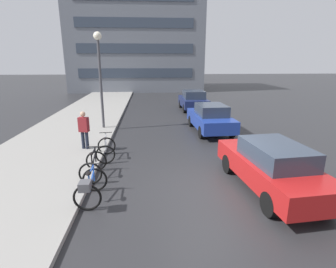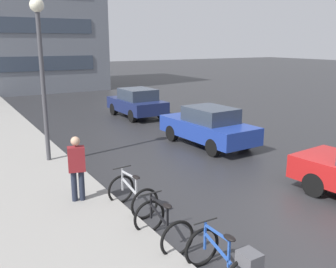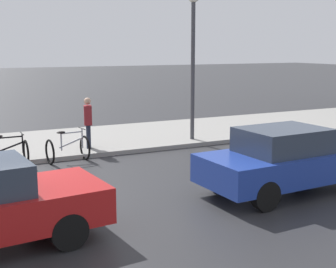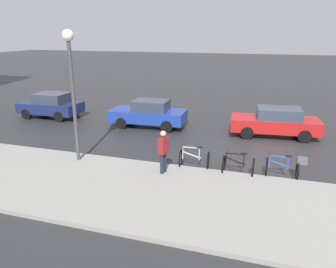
{
  "view_description": "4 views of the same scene",
  "coord_description": "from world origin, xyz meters",
  "views": [
    {
      "loc": [
        -1.72,
        -7.26,
        3.78
      ],
      "look_at": [
        -0.96,
        2.89,
        0.92
      ],
      "focal_mm": 28.0,
      "sensor_mm": 36.0,
      "label": 1
    },
    {
      "loc": [
        -6.96,
        -4.83,
        3.92
      ],
      "look_at": [
        -1.2,
        4.8,
        1.17
      ],
      "focal_mm": 40.0,
      "sensor_mm": 36.0,
      "label": 2
    },
    {
      "loc": [
        9.83,
        -0.58,
        3.32
      ],
      "look_at": [
        -2.22,
        5.38,
        0.82
      ],
      "focal_mm": 50.0,
      "sensor_mm": 36.0,
      "label": 3
    },
    {
      "loc": [
        -15.05,
        0.11,
        5.12
      ],
      "look_at": [
        -1.93,
        4.26,
        0.83
      ],
      "focal_mm": 35.0,
      "sensor_mm": 36.0,
      "label": 4
    }
  ],
  "objects": [
    {
      "name": "bicycle_third",
      "position": [
        -3.44,
        2.71,
        0.4
      ],
      "size": [
        0.85,
        1.2,
        0.98
      ],
      "color": "black",
      "rests_on": "ground"
    },
    {
      "name": "bicycle_nearest",
      "position": [
        -3.35,
        -0.67,
        0.49
      ],
      "size": [
        0.75,
        1.38,
        0.93
      ],
      "color": "black",
      "rests_on": "ground"
    },
    {
      "name": "car_blue",
      "position": [
        1.63,
        6.51,
        0.76
      ],
      "size": [
        1.96,
        4.24,
        1.52
      ],
      "color": "navy",
      "rests_on": "ground"
    },
    {
      "name": "car_navy",
      "position": [
        1.81,
        13.08,
        0.78
      ],
      "size": [
        1.94,
        3.77,
        1.53
      ],
      "color": "navy",
      "rests_on": "ground"
    },
    {
      "name": "streetlamp",
      "position": [
        -4.28,
        7.34,
        3.62
      ],
      "size": [
        0.43,
        0.43,
        5.23
      ],
      "color": "#424247",
      "rests_on": "ground"
    },
    {
      "name": "pedestrian",
      "position": [
        -4.45,
        3.64,
        0.99
      ],
      "size": [
        0.45,
        0.33,
        1.76
      ],
      "color": "#1E2333",
      "rests_on": "ground"
    },
    {
      "name": "ground_plane",
      "position": [
        0.0,
        0.0,
        0.0
      ],
      "size": [
        140.0,
        140.0,
        0.0
      ],
      "primitive_type": "plane",
      "color": "#28282B"
    },
    {
      "name": "bicycle_second",
      "position": [
        -3.59,
        1.01,
        0.4
      ],
      "size": [
        0.75,
        1.14,
        0.94
      ],
      "color": "black",
      "rests_on": "ground"
    }
  ]
}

